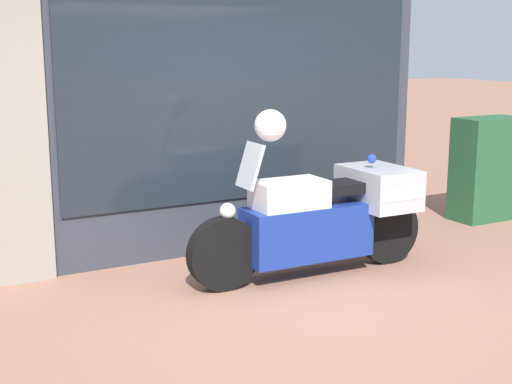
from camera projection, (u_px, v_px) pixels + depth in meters
ground_plane at (305, 308)px, 5.80m from camera, size 60.00×60.00×0.00m
shop_building at (163, 75)px, 6.96m from camera, size 5.06×0.55×3.63m
window_display at (235, 201)px, 7.63m from camera, size 3.67×0.30×1.95m
paramedic_motorcycle at (327, 214)px, 6.61m from camera, size 2.42×0.79×1.28m
utility_cabinet at (487, 169)px, 8.67m from camera, size 0.83×0.45×1.25m
white_helmet at (270, 126)px, 6.17m from camera, size 0.28×0.28×0.28m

